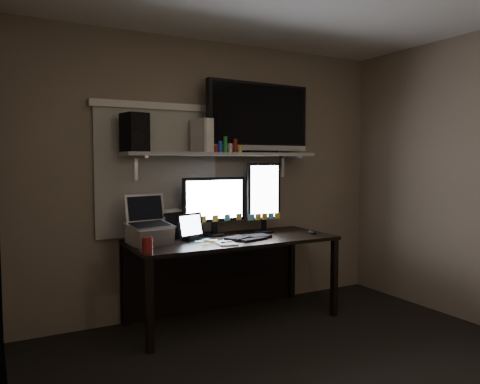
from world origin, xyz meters
TOP-DOWN VIEW (x-y plane):
  - back_wall at (0.00, 1.80)m, footprint 3.60×0.00m
  - left_wall at (-1.80, 0.00)m, footprint 0.00×3.60m
  - window_blinds at (-0.55, 1.79)m, footprint 1.10×0.02m
  - desk at (0.00, 1.55)m, footprint 1.80×0.75m
  - wall_shelf at (0.00, 1.62)m, footprint 1.80×0.35m
  - monitor_landscape at (-0.08, 1.64)m, footprint 0.62×0.10m
  - monitor_portrait at (0.41, 1.58)m, footprint 0.34×0.09m
  - keyboard at (0.11, 1.34)m, footprint 0.43×0.26m
  - mouse at (0.75, 1.28)m, footprint 0.06×0.10m
  - notepad at (-0.18, 1.20)m, footprint 0.18×0.22m
  - tablet at (-0.37, 1.50)m, footprint 0.29×0.19m
  - file_sorter at (-0.48, 1.66)m, footprint 0.21×0.12m
  - laptop at (-0.73, 1.47)m, footprint 0.40×0.34m
  - cup at (-0.85, 1.15)m, footprint 0.10×0.10m
  - sticky_notes at (-0.19, 1.37)m, footprint 0.36×0.29m
  - tv at (0.39, 1.64)m, footprint 1.10×0.27m
  - game_console at (-0.21, 1.60)m, footprint 0.13×0.25m
  - speaker at (-0.80, 1.62)m, footprint 0.21×0.24m
  - bottles at (0.03, 1.57)m, footprint 0.23×0.09m

SIDE VIEW (x-z plane):
  - desk at x=0.00m, z-range 0.19..0.92m
  - sticky_notes at x=-0.19m, z-range 0.73..0.73m
  - notepad at x=-0.18m, z-range 0.73..0.74m
  - keyboard at x=0.11m, z-range 0.73..0.75m
  - mouse at x=0.75m, z-range 0.73..0.77m
  - cup at x=-0.85m, z-range 0.73..0.85m
  - tablet at x=-0.37m, z-range 0.73..0.96m
  - file_sorter at x=-0.48m, z-range 0.73..0.98m
  - laptop at x=-0.73m, z-range 0.73..1.13m
  - monitor_landscape at x=-0.08m, z-range 0.73..1.27m
  - monitor_portrait at x=0.41m, z-range 0.73..1.40m
  - back_wall at x=0.00m, z-range -0.55..3.05m
  - left_wall at x=-1.80m, z-range -0.55..3.05m
  - window_blinds at x=-0.55m, z-range 0.75..1.85m
  - wall_shelf at x=0.00m, z-range 1.45..1.48m
  - bottles at x=0.03m, z-range 1.48..1.62m
  - game_console at x=-0.21m, z-range 1.48..1.77m
  - speaker at x=-0.80m, z-range 1.48..1.79m
  - tv at x=0.39m, z-range 1.48..2.13m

